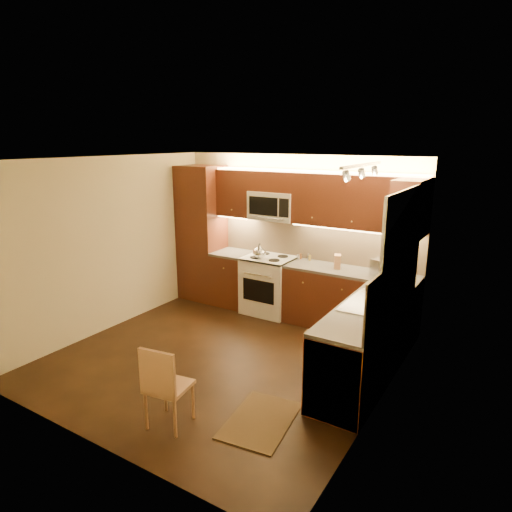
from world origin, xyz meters
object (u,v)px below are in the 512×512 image
Objects in this scene: stove at (269,285)px; sink at (371,297)px; microwave at (274,206)px; dining_chair at (169,384)px; soap_bottle at (392,290)px; kettle at (259,251)px; knife_block at (337,262)px; toaster_oven at (387,268)px.

stove is 2.35m from sink.
stove is at bearing -90.00° from microwave.
soap_bottle is at bearing 48.52° from dining_chair.
kettle is 1.23m from knife_block.
microwave reaches higher than stove.
sink reaches higher than stove.
knife_block is at bearing -5.15° from microwave.
stove is 3.15m from dining_chair.
soap_bottle is (0.29, -0.82, -0.03)m from toaster_oven.
microwave reaches higher than dining_chair.
microwave is at bearing 93.02° from dining_chair.
microwave is at bearing -178.99° from soap_bottle.
toaster_oven reaches higher than knife_block.
dining_chair is (-1.48, -2.29, -0.56)m from soap_bottle.
microwave reaches higher than knife_block.
toaster_oven is at bearing -22.13° from knife_block.
kettle is at bearing -171.73° from soap_bottle.
microwave is at bearing -165.09° from toaster_oven.
microwave is 3.73× the size of knife_block.
kettle is (-0.09, -0.15, 0.58)m from stove.
microwave reaches higher than sink.
sink is 2.43m from dining_chair.
toaster_oven is at bearing 1.07° from stove.
stove is at bearing -175.87° from soap_bottle.
dining_chair is (-1.34, -1.95, -0.54)m from sink.
kettle reaches higher than soap_bottle.
knife_block is at bearing 165.33° from soap_bottle.
toaster_oven reaches higher than stove.
soap_bottle is (2.14, -0.79, 0.53)m from stove.
soap_bottle is 2.78m from dining_chair.
stove is at bearing 159.50° from knife_block.
kettle is at bearing -122.16° from stove.
soap_bottle is (0.14, 0.34, 0.01)m from sink.
knife_block is (-0.72, -0.00, -0.01)m from toaster_oven.
toaster_oven is at bearing 133.69° from soap_bottle.
kettle reaches higher than toaster_oven.
kettle reaches higher than stove.
soap_bottle is 0.21× the size of dining_chair.
sink is 1.45m from knife_block.
knife_block is at bearing 1.71° from stove.
toaster_oven is (1.85, 0.03, 0.55)m from stove.
toaster_oven is 0.87m from soap_bottle.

